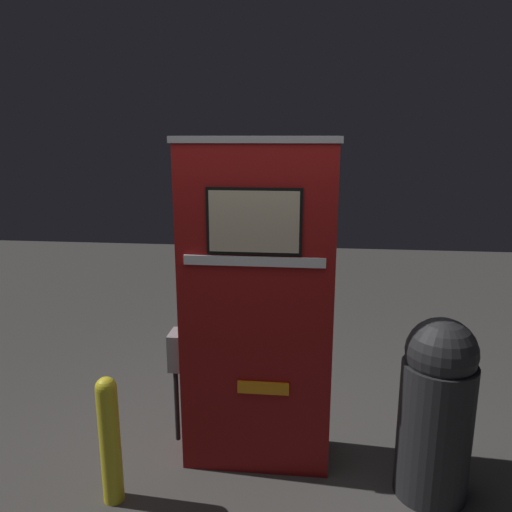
{
  "coord_description": "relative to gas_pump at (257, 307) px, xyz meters",
  "views": [
    {
      "loc": [
        0.33,
        -2.89,
        2.21
      ],
      "look_at": [
        0.0,
        0.11,
        1.48
      ],
      "focal_mm": 35.0,
      "sensor_mm": 36.0,
      "label": 1
    }
  ],
  "objects": [
    {
      "name": "trash_bin",
      "position": [
        1.13,
        -0.26,
        -0.51
      ],
      "size": [
        0.45,
        0.45,
        1.17
      ],
      "color": "#232326",
      "rests_on": "ground_plane"
    },
    {
      "name": "safety_bollard",
      "position": [
        -0.84,
        -0.55,
        -0.67
      ],
      "size": [
        0.13,
        0.13,
        0.83
      ],
      "color": "yellow",
      "rests_on": "ground_plane"
    },
    {
      "name": "ground_plane",
      "position": [
        0.0,
        -0.21,
        -1.11
      ],
      "size": [
        14.0,
        14.0,
        0.0
      ],
      "primitive_type": "plane",
      "color": "#423F3D"
    },
    {
      "name": "gas_pump",
      "position": [
        0.0,
        0.0,
        0.0
      ],
      "size": [
        1.08,
        0.46,
        2.21
      ],
      "color": "maroon",
      "rests_on": "ground_plane"
    }
  ]
}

